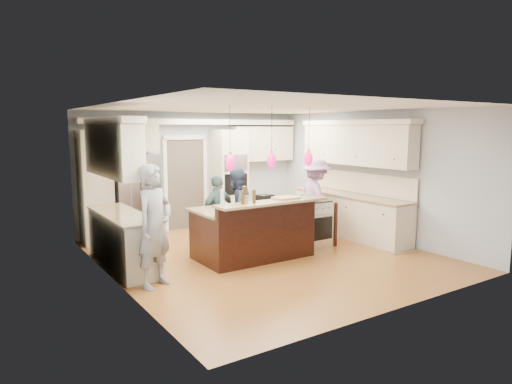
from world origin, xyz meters
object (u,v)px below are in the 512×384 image
(refrigerator, at_px, (136,197))
(person_far_left, at_px, (236,208))
(kitchen_island, at_px, (253,231))
(island_range, at_px, (310,223))
(person_bar_end, at_px, (155,226))

(refrigerator, xyz_separation_m, person_far_left, (1.41, -1.79, -0.12))
(kitchen_island, relative_size, island_range, 2.28)
(person_bar_end, xyz_separation_m, person_far_left, (2.16, 1.30, -0.13))
(kitchen_island, bearing_deg, person_bar_end, -165.72)
(island_range, distance_m, person_far_left, 1.51)
(island_range, bearing_deg, refrigerator, 137.41)
(person_far_left, bearing_deg, refrigerator, -75.37)
(refrigerator, height_order, person_bar_end, person_bar_end)
(person_bar_end, bearing_deg, person_far_left, 1.51)
(refrigerator, relative_size, person_far_left, 1.15)
(person_far_left, bearing_deg, island_range, 127.87)
(island_range, height_order, person_far_left, person_far_left)
(refrigerator, distance_m, person_bar_end, 3.18)
(refrigerator, bearing_deg, kitchen_island, -63.10)
(person_bar_end, distance_m, person_far_left, 2.53)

